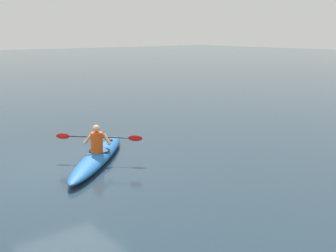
% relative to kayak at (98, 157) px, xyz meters
% --- Properties ---
extents(ground_plane, '(160.00, 160.00, 0.00)m').
position_rel_kayak_xyz_m(ground_plane, '(0.92, -0.13, -0.15)').
color(ground_plane, '#233847').
extents(kayak, '(3.70, 3.63, 0.30)m').
position_rel_kayak_xyz_m(kayak, '(0.00, 0.00, 0.00)').
color(kayak, '#1959A5').
rests_on(kayak, ground).
extents(kayaker, '(1.77, 1.82, 0.78)m').
position_rel_kayak_xyz_m(kayaker, '(0.01, 0.01, 0.49)').
color(kayaker, '#E04C14').
rests_on(kayaker, kayak).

